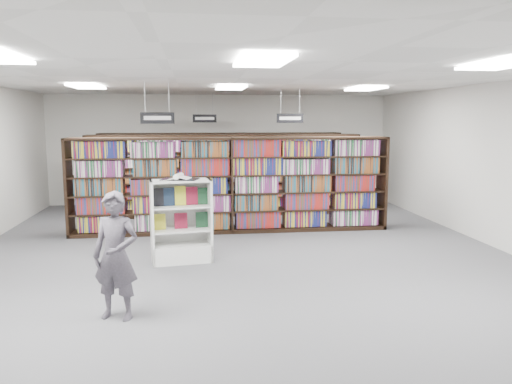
{
  "coord_description": "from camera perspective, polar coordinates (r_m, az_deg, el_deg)",
  "views": [
    {
      "loc": [
        -0.81,
        -8.91,
        2.48
      ],
      "look_at": [
        0.36,
        0.5,
        1.1
      ],
      "focal_mm": 35.0,
      "sensor_mm": 36.0,
      "label": 1
    }
  ],
  "objects": [
    {
      "name": "endcap_display",
      "position": [
        8.9,
        -8.54,
        -4.77
      ],
      "size": [
        1.1,
        0.66,
        1.45
      ],
      "rotation": [
        0.0,
        0.0,
        0.14
      ],
      "color": "silver",
      "rests_on": "floor"
    },
    {
      "name": "wall_back",
      "position": [
        14.96,
        -4.0,
        4.89
      ],
      "size": [
        10.0,
        0.1,
        3.2
      ],
      "primitive_type": "cube",
      "color": "silver",
      "rests_on": "ground"
    },
    {
      "name": "open_book",
      "position": [
        8.71,
        -8.76,
        1.61
      ],
      "size": [
        0.68,
        0.5,
        0.13
      ],
      "rotation": [
        0.0,
        0.0,
        -0.26
      ],
      "color": "black",
      "rests_on": "endcap_display"
    },
    {
      "name": "aisle_sign_center",
      "position": [
        13.91,
        -5.89,
        8.45
      ],
      "size": [
        0.65,
        0.02,
        0.8
      ],
      "color": "#B2B2B7",
      "rests_on": "ceiling"
    },
    {
      "name": "aisle_sign_right",
      "position": [
        12.13,
        3.92,
        8.5
      ],
      "size": [
        0.65,
        0.02,
        0.8
      ],
      "color": "#B2B2B7",
      "rests_on": "ceiling"
    },
    {
      "name": "wall_right",
      "position": [
        10.68,
        25.94,
        2.72
      ],
      "size": [
        0.1,
        12.0,
        3.2
      ],
      "primitive_type": "cube",
      "color": "silver",
      "rests_on": "ground"
    },
    {
      "name": "troffer_front_right",
      "position": [
        7.07,
        26.31,
        12.96
      ],
      "size": [
        0.6,
        1.2,
        0.04
      ],
      "primitive_type": "cube",
      "color": "white",
      "rests_on": "ceiling"
    },
    {
      "name": "ceiling",
      "position": [
        8.98,
        -1.94,
        12.88
      ],
      "size": [
        10.0,
        12.0,
        0.1
      ],
      "primitive_type": "cube",
      "color": "silver",
      "rests_on": "wall_back"
    },
    {
      "name": "floor",
      "position": [
        9.28,
        -1.84,
        -7.22
      ],
      "size": [
        12.0,
        12.0,
        0.0
      ],
      "primitive_type": "plane",
      "color": "#49484D",
      "rests_on": "ground"
    },
    {
      "name": "bookshelf_row_far",
      "position": [
        14.7,
        -3.92,
        2.68
      ],
      "size": [
        7.0,
        0.6,
        2.1
      ],
      "color": "black",
      "rests_on": "floor"
    },
    {
      "name": "bookshelf_row_mid",
      "position": [
        13.01,
        -3.49,
        1.96
      ],
      "size": [
        7.0,
        0.6,
        2.1
      ],
      "color": "black",
      "rests_on": "floor"
    },
    {
      "name": "troffer_back_right",
      "position": [
        11.58,
        12.38,
        11.46
      ],
      "size": [
        0.6,
        1.2,
        0.04
      ],
      "primitive_type": "cube",
      "color": "white",
      "rests_on": "ceiling"
    },
    {
      "name": "bookshelf_row_near",
      "position": [
        11.03,
        -2.83,
        0.82
      ],
      "size": [
        7.0,
        0.6,
        2.1
      ],
      "color": "black",
      "rests_on": "floor"
    },
    {
      "name": "troffer_back_left",
      "position": [
        11.15,
        -18.8,
        11.35
      ],
      "size": [
        0.6,
        1.2,
        0.04
      ],
      "primitive_type": "cube",
      "color": "white",
      "rests_on": "ceiling"
    },
    {
      "name": "aisle_sign_left",
      "position": [
        9.93,
        -11.2,
        8.42
      ],
      "size": [
        0.65,
        0.02,
        0.8
      ],
      "color": "#B2B2B7",
      "rests_on": "ceiling"
    },
    {
      "name": "wall_front",
      "position": [
        3.15,
        8.26,
        -8.06
      ],
      "size": [
        10.0,
        0.1,
        3.2
      ],
      "primitive_type": "cube",
      "color": "silver",
      "rests_on": "ground"
    },
    {
      "name": "troffer_front_center",
      "position": [
        6.0,
        0.75,
        14.78
      ],
      "size": [
        0.6,
        1.2,
        0.04
      ],
      "primitive_type": "cube",
      "color": "white",
      "rests_on": "ceiling"
    },
    {
      "name": "troffer_back_center",
      "position": [
        10.96,
        -2.91,
        11.83
      ],
      "size": [
        0.6,
        1.2,
        0.04
      ],
      "primitive_type": "cube",
      "color": "white",
      "rests_on": "ceiling"
    },
    {
      "name": "shopper",
      "position": [
        6.47,
        -15.73,
        -7.03
      ],
      "size": [
        0.68,
        0.54,
        1.61
      ],
      "primitive_type": "imported",
      "rotation": [
        0.0,
        0.0,
        -0.3
      ],
      "color": "#4D4853",
      "rests_on": "floor"
    }
  ]
}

